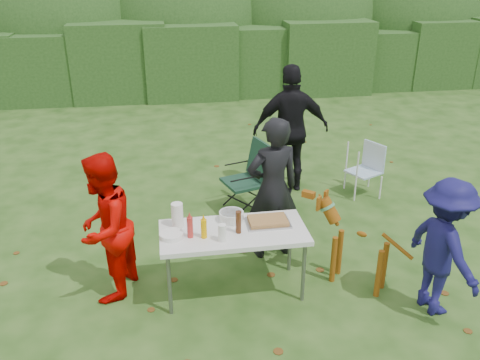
{
  "coord_description": "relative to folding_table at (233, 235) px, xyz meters",
  "views": [
    {
      "loc": [
        -0.82,
        -4.7,
        3.33
      ],
      "look_at": [
        0.01,
        0.41,
        1.0
      ],
      "focal_mm": 38.0,
      "sensor_mm": 36.0,
      "label": 1
    }
  ],
  "objects": [
    {
      "name": "ground",
      "position": [
        0.16,
        0.25,
        -0.69
      ],
      "size": [
        80.0,
        80.0,
        0.0
      ],
      "primitive_type": "plane",
      "color": "#1E4211"
    },
    {
      "name": "hedge_row",
      "position": [
        0.16,
        8.25,
        0.16
      ],
      "size": [
        22.0,
        1.4,
        1.7
      ],
      "primitive_type": "cube",
      "color": "#23471C",
      "rests_on": "ground"
    },
    {
      "name": "shrub_backdrop",
      "position": [
        0.16,
        9.85,
        0.91
      ],
      "size": [
        20.0,
        2.6,
        3.2
      ],
      "primitive_type": "ellipsoid",
      "color": "#3D6628",
      "rests_on": "ground"
    },
    {
      "name": "folding_table",
      "position": [
        0.0,
        0.0,
        0.0
      ],
      "size": [
        1.5,
        0.7,
        0.74
      ],
      "color": "silver",
      "rests_on": "ground"
    },
    {
      "name": "person_cook",
      "position": [
        0.55,
        0.66,
        0.17
      ],
      "size": [
        0.69,
        0.51,
        1.71
      ],
      "primitive_type": "imported",
      "rotation": [
        0.0,
        0.0,
        3.32
      ],
      "color": "black",
      "rests_on": "ground"
    },
    {
      "name": "person_red_jacket",
      "position": [
        -1.29,
        0.17,
        0.1
      ],
      "size": [
        0.82,
        0.92,
        1.58
      ],
      "primitive_type": "imported",
      "rotation": [
        0.0,
        0.0,
        -1.92
      ],
      "color": "#CA0500",
      "rests_on": "ground"
    },
    {
      "name": "person_black_puffy",
      "position": [
        1.22,
        2.43,
        0.27
      ],
      "size": [
        1.14,
        0.52,
        1.91
      ],
      "primitive_type": "imported",
      "rotation": [
        0.0,
        0.0,
        3.09
      ],
      "color": "black",
      "rests_on": "ground"
    },
    {
      "name": "child",
      "position": [
        1.97,
        -0.61,
        0.03
      ],
      "size": [
        0.69,
        1.0,
        1.43
      ],
      "primitive_type": "imported",
      "rotation": [
        0.0,
        0.0,
        1.75
      ],
      "color": "#14124D",
      "rests_on": "ground"
    },
    {
      "name": "dog",
      "position": [
        1.35,
        -0.1,
        -0.21
      ],
      "size": [
        1.02,
        0.97,
        0.96
      ],
      "primitive_type": null,
      "rotation": [
        0.0,
        0.0,
        2.42
      ],
      "color": "brown",
      "rests_on": "ground"
    },
    {
      "name": "camping_chair",
      "position": [
        0.43,
        1.81,
        -0.19
      ],
      "size": [
        0.78,
        0.78,
        0.99
      ],
      "primitive_type": null,
      "rotation": [
        0.0,
        0.0,
        3.44
      ],
      "color": "#183827",
      "rests_on": "ground"
    },
    {
      "name": "lawn_chair",
      "position": [
        2.26,
        2.07,
        -0.3
      ],
      "size": [
        0.62,
        0.62,
        0.78
      ],
      "primitive_type": null,
      "rotation": [
        0.0,
        0.0,
        3.6
      ],
      "color": "#4B8BBB",
      "rests_on": "ground"
    },
    {
      "name": "food_tray",
      "position": [
        0.38,
        0.08,
        0.06
      ],
      "size": [
        0.45,
        0.3,
        0.02
      ],
      "primitive_type": "cube",
      "color": "#B7B7BA",
      "rests_on": "folding_table"
    },
    {
      "name": "focaccia_bread",
      "position": [
        0.38,
        0.08,
        0.09
      ],
      "size": [
        0.4,
        0.26,
        0.04
      ],
      "primitive_type": "cube",
      "color": "#9F703B",
      "rests_on": "food_tray"
    },
    {
      "name": "mustard_bottle",
      "position": [
        -0.31,
        -0.09,
        0.15
      ],
      "size": [
        0.06,
        0.06,
        0.2
      ],
      "primitive_type": "cylinder",
      "color": "#E5A500",
      "rests_on": "folding_table"
    },
    {
      "name": "ketchup_bottle",
      "position": [
        -0.44,
        -0.06,
        0.16
      ],
      "size": [
        0.06,
        0.06,
        0.22
      ],
      "primitive_type": "cylinder",
      "color": "#B62925",
      "rests_on": "folding_table"
    },
    {
      "name": "beer_bottle",
      "position": [
        0.04,
        -0.05,
        0.17
      ],
      "size": [
        0.06,
        0.06,
        0.24
      ],
      "primitive_type": "cylinder",
      "color": "#47230F",
      "rests_on": "folding_table"
    },
    {
      "name": "paper_towel_roll",
      "position": [
        -0.55,
        0.18,
        0.18
      ],
      "size": [
        0.12,
        0.12,
        0.26
      ],
      "primitive_type": "cylinder",
      "color": "white",
      "rests_on": "folding_table"
    },
    {
      "name": "cup_stack",
      "position": [
        -0.14,
        -0.19,
        0.14
      ],
      "size": [
        0.08,
        0.08,
        0.18
      ],
      "primitive_type": "cylinder",
      "color": "white",
      "rests_on": "folding_table"
    },
    {
      "name": "pasta_bowl",
      "position": [
        0.01,
        0.21,
        0.1
      ],
      "size": [
        0.26,
        0.26,
        0.1
      ],
      "primitive_type": "cylinder",
      "color": "silver",
      "rests_on": "folding_table"
    },
    {
      "name": "plate_stack",
      "position": [
        -0.63,
        -0.04,
        0.08
      ],
      "size": [
        0.24,
        0.24,
        0.05
      ],
      "primitive_type": "cylinder",
      "color": "white",
      "rests_on": "folding_table"
    }
  ]
}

